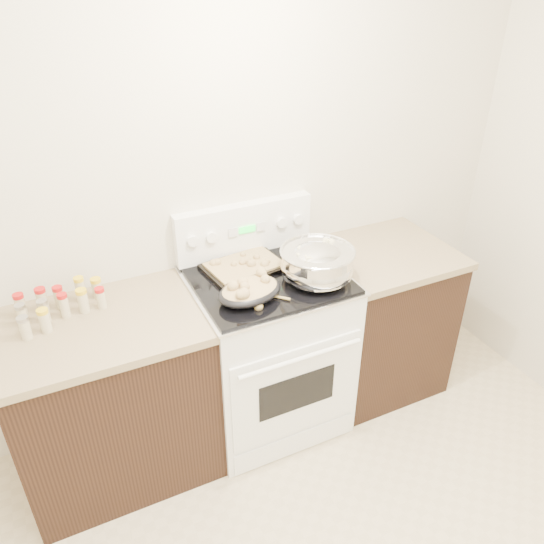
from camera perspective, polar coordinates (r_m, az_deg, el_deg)
room_shell at (r=1.08m, az=14.75°, el=-5.57°), size 4.10×3.60×2.75m
counter_left at (r=2.79m, az=-16.56°, el=-12.80°), size 0.93×0.67×0.92m
counter_right at (r=3.26m, az=11.25°, el=-4.83°), size 0.73×0.67×0.92m
kitchen_range at (r=2.92m, az=-0.46°, el=-8.12°), size 0.78×0.73×1.22m
mixing_bowl at (r=2.61m, az=4.88°, el=0.82°), size 0.47×0.47×0.22m
roasting_pan at (r=2.47m, az=-2.42°, el=-1.94°), size 0.36×0.29×0.11m
baking_sheet at (r=2.73m, az=-3.00°, el=0.69°), size 0.43×0.33×0.06m
wooden_spoon at (r=2.45m, az=-1.15°, el=-3.25°), size 0.19×0.19×0.04m
blue_ladle at (r=2.57m, az=5.17°, el=-0.90°), size 0.14×0.29×0.11m
spice_jars at (r=2.58m, az=-22.09°, el=-3.23°), size 0.38×0.25×0.13m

